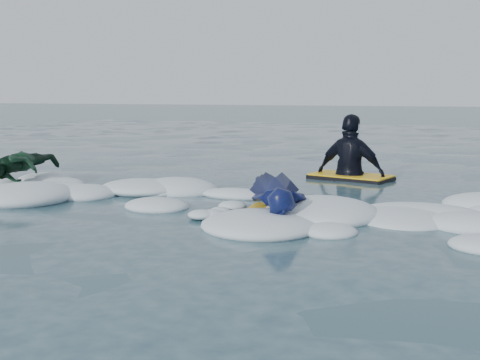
# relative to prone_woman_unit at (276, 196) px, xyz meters

# --- Properties ---
(ground) EXTENTS (120.00, 120.00, 0.00)m
(ground) POSITION_rel_prone_woman_unit_xyz_m (-0.91, -0.78, -0.22)
(ground) COLOR #1C3B44
(ground) RESTS_ON ground
(foam_band) EXTENTS (12.00, 3.10, 0.30)m
(foam_band) POSITION_rel_prone_woman_unit_xyz_m (-0.91, 0.25, -0.22)
(foam_band) COLOR silver
(foam_band) RESTS_ON ground
(prone_woman_unit) EXTENTS (1.17, 1.75, 0.43)m
(prone_woman_unit) POSITION_rel_prone_woman_unit_xyz_m (0.00, 0.00, 0.00)
(prone_woman_unit) COLOR black
(prone_woman_unit) RESTS_ON ground
(prone_child_unit) EXTENTS (0.80, 1.39, 0.53)m
(prone_child_unit) POSITION_rel_prone_woman_unit_xyz_m (-4.00, 0.52, 0.05)
(prone_child_unit) COLOR black
(prone_child_unit) RESTS_ON ground
(waiting_rider_unit) EXTENTS (1.40, 0.99, 1.89)m
(waiting_rider_unit) POSITION_rel_prone_woman_unit_xyz_m (0.27, 3.04, -0.13)
(waiting_rider_unit) COLOR black
(waiting_rider_unit) RESTS_ON ground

